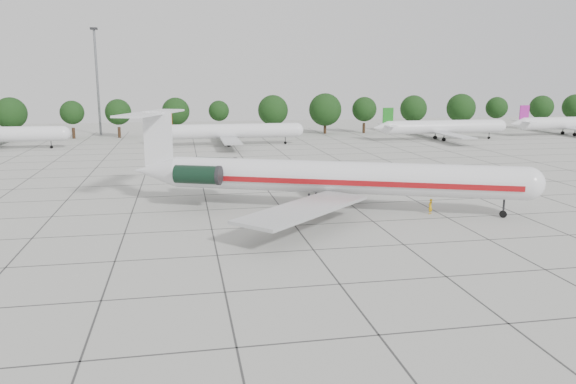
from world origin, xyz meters
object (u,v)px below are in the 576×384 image
object	(u,v)px
main_airliner	(319,176)
bg_airliner_d	(443,127)
ground_crew	(430,206)
bg_airliner_e	(573,123)
floodlight_mast	(97,76)
bg_airliner_c	(232,131)

from	to	relation	value
main_airliner	bg_airliner_d	distance (m)	74.33
ground_crew	bg_airliner_d	world-z (taller)	bg_airliner_d
bg_airliner_e	floodlight_mast	bearing A→B (deg)	169.06
main_airliner	ground_crew	distance (m)	12.15
bg_airliner_d	bg_airliner_e	distance (m)	35.92
bg_airliner_e	bg_airliner_d	bearing A→B (deg)	-173.77
main_airliner	bg_airliner_e	xyz separation A→B (m)	(79.36, 64.05, -0.76)
ground_crew	bg_airliner_d	xyz separation A→B (m)	(32.60, 64.32, 2.10)
ground_crew	bg_airliner_c	world-z (taller)	bg_airliner_c
main_airliner	ground_crew	size ratio (longest dim) A/B	26.39
bg_airliner_c	bg_airliner_d	size ratio (longest dim) A/B	1.00
bg_airliner_d	bg_airliner_e	xyz separation A→B (m)	(35.70, 3.90, 0.00)
ground_crew	floodlight_mast	world-z (taller)	floodlight_mast
ground_crew	bg_airliner_d	distance (m)	72.14
main_airliner	bg_airliner_c	world-z (taller)	main_airliner
main_airliner	bg_airliner_c	size ratio (longest dim) A/B	1.52
bg_airliner_c	floodlight_mast	world-z (taller)	floodlight_mast
bg_airliner_c	bg_airliner_d	distance (m)	47.84
main_airliner	bg_airliner_e	size ratio (longest dim) A/B	1.52
main_airliner	bg_airliner_c	xyz separation A→B (m)	(-4.18, 59.17, -0.76)
ground_crew	bg_airliner_e	distance (m)	96.56
main_airliner	bg_airliner_e	distance (m)	101.98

